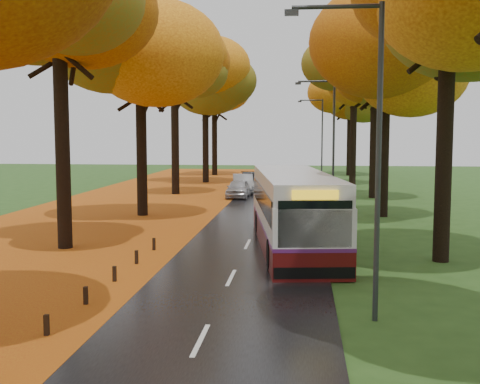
% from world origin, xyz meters
% --- Properties ---
extents(road, '(6.50, 90.00, 0.04)m').
position_xyz_m(road, '(0.00, 25.00, 0.02)').
color(road, black).
rests_on(road, ground).
extents(centre_line, '(0.12, 90.00, 0.01)m').
position_xyz_m(centre_line, '(0.00, 25.00, 0.04)').
color(centre_line, silver).
rests_on(centre_line, road).
extents(leaf_verge, '(12.00, 90.00, 0.02)m').
position_xyz_m(leaf_verge, '(-9.00, 25.00, 0.01)').
color(leaf_verge, maroon).
rests_on(leaf_verge, ground).
extents(leaf_drift, '(0.90, 90.00, 0.01)m').
position_xyz_m(leaf_drift, '(-3.05, 25.00, 0.04)').
color(leaf_drift, '#B36F12').
rests_on(leaf_drift, road).
extents(trees_left, '(9.20, 74.00, 13.88)m').
position_xyz_m(trees_left, '(-7.18, 27.06, 9.53)').
color(trees_left, black).
rests_on(trees_left, ground).
extents(trees_right, '(9.30, 74.20, 13.96)m').
position_xyz_m(trees_right, '(7.19, 26.91, 9.69)').
color(trees_right, black).
rests_on(trees_right, ground).
extents(bollard_row, '(0.11, 23.51, 0.52)m').
position_xyz_m(bollard_row, '(-3.70, 4.70, 0.26)').
color(bollard_row, black).
rests_on(bollard_row, ground).
extents(streetlamp_near, '(2.45, 0.18, 8.00)m').
position_xyz_m(streetlamp_near, '(3.95, 8.00, 4.71)').
color(streetlamp_near, '#333538').
rests_on(streetlamp_near, ground).
extents(streetlamp_mid, '(2.45, 0.18, 8.00)m').
position_xyz_m(streetlamp_mid, '(3.95, 30.00, 4.71)').
color(streetlamp_mid, '#333538').
rests_on(streetlamp_mid, ground).
extents(streetlamp_far, '(2.45, 0.18, 8.00)m').
position_xyz_m(streetlamp_far, '(3.95, 52.00, 4.71)').
color(streetlamp_far, '#333538').
rests_on(streetlamp_far, ground).
extents(bus, '(4.23, 12.08, 3.11)m').
position_xyz_m(bus, '(1.95, 17.49, 1.67)').
color(bus, '#4B0B0B').
rests_on(bus, road).
extents(car_white, '(1.63, 3.95, 1.34)m').
position_xyz_m(car_white, '(-2.35, 36.27, 0.71)').
color(car_white, '#B9B8BD').
rests_on(car_white, road).
extents(car_silver, '(2.13, 4.60, 1.46)m').
position_xyz_m(car_silver, '(-2.35, 39.72, 0.77)').
color(car_silver, '#9D9FA5').
rests_on(car_silver, road).
extents(car_dark, '(1.98, 4.52, 1.29)m').
position_xyz_m(car_dark, '(-2.35, 44.25, 0.69)').
color(car_dark, black).
rests_on(car_dark, road).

